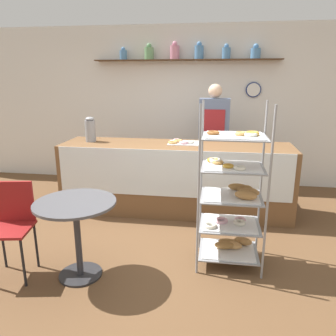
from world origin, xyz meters
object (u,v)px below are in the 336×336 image
cafe_chair (12,219)px  pastry_rack (233,199)px  person_worker (213,137)px  coffee_carafe (90,130)px  cafe_table (76,221)px  donut_tray_counter (182,142)px

cafe_chair → pastry_rack: bearing=3.3°
person_worker → cafe_chair: bearing=-127.2°
person_worker → coffee_carafe: size_ratio=5.03×
cafe_chair → person_worker: bearing=42.9°
person_worker → coffee_carafe: (-1.72, -0.63, 0.17)m
cafe_table → coffee_carafe: 1.92m
coffee_carafe → donut_tray_counter: 1.31m
cafe_chair → donut_tray_counter: size_ratio=2.13×
pastry_rack → person_worker: 1.96m
donut_tray_counter → pastry_rack: bearing=-64.0°
person_worker → donut_tray_counter: bearing=-125.9°
cafe_chair → coffee_carafe: coffee_carafe is taller
coffee_carafe → person_worker: bearing=20.1°
cafe_table → coffee_carafe: size_ratio=2.17×
person_worker → donut_tray_counter: person_worker is taller
pastry_rack → cafe_table: pastry_rack is taller
pastry_rack → person_worker: bearing=96.7°
person_worker → cafe_table: person_worker is taller
cafe_chair → donut_tray_counter: 2.34m
person_worker → cafe_chair: (-1.83, -2.42, -0.40)m
cafe_table → donut_tray_counter: donut_tray_counter is taller
person_worker → donut_tray_counter: (-0.43, -0.59, 0.02)m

